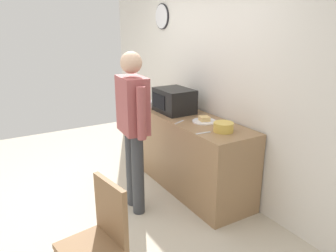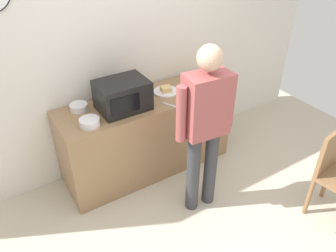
{
  "view_description": "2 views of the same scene",
  "coord_description": "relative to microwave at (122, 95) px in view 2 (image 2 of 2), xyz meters",
  "views": [
    {
      "loc": [
        3.28,
        -0.95,
        2.01
      ],
      "look_at": [
        0.22,
        0.86,
        0.89
      ],
      "focal_mm": 35.17,
      "sensor_mm": 36.0,
      "label": 1
    },
    {
      "loc": [
        -1.34,
        -1.53,
        2.64
      ],
      "look_at": [
        0.07,
        0.72,
        0.88
      ],
      "focal_mm": 35.59,
      "sensor_mm": 36.0,
      "label": 2
    }
  ],
  "objects": [
    {
      "name": "ground_plane",
      "position": [
        0.17,
        -1.19,
        -1.06
      ],
      "size": [
        6.0,
        6.0,
        0.0
      ],
      "primitive_type": "plane",
      "color": "beige"
    },
    {
      "name": "back_wall",
      "position": [
        0.17,
        0.41,
        0.24
      ],
      "size": [
        5.4,
        0.13,
        2.6
      ],
      "color": "silver",
      "rests_on": "ground_plane"
    },
    {
      "name": "kitchen_counter",
      "position": [
        0.28,
        0.03,
        -0.61
      ],
      "size": [
        1.92,
        0.62,
        0.91
      ],
      "primitive_type": "cube",
      "color": "#93704C",
      "rests_on": "ground_plane"
    },
    {
      "name": "microwave",
      "position": [
        0.0,
        0.0,
        0.0
      ],
      "size": [
        0.5,
        0.39,
        0.3
      ],
      "color": "black",
      "rests_on": "kitchen_counter"
    },
    {
      "name": "sandwich_plate",
      "position": [
        0.55,
        0.07,
        -0.13
      ],
      "size": [
        0.28,
        0.28,
        0.07
      ],
      "color": "white",
      "rests_on": "kitchen_counter"
    },
    {
      "name": "salad_bowl",
      "position": [
        0.94,
        0.03,
        -0.1
      ],
      "size": [
        0.21,
        0.21,
        0.1
      ],
      "primitive_type": "cylinder",
      "color": "gold",
      "rests_on": "kitchen_counter"
    },
    {
      "name": "cereal_bowl",
      "position": [
        -0.41,
        -0.12,
        -0.11
      ],
      "size": [
        0.19,
        0.19,
        0.07
      ],
      "primitive_type": "cylinder",
      "color": "white",
      "rests_on": "kitchen_counter"
    },
    {
      "name": "mixing_bowl",
      "position": [
        -0.39,
        0.21,
        -0.12
      ],
      "size": [
        0.18,
        0.18,
        0.06
      ],
      "primitive_type": "cylinder",
      "color": "white",
      "rests_on": "kitchen_counter"
    },
    {
      "name": "fork_utensil",
      "position": [
        0.88,
        -0.19,
        -0.15
      ],
      "size": [
        0.04,
        0.17,
        0.01
      ],
      "primitive_type": "cube",
      "rotation": [
        0.0,
        0.0,
        1.45
      ],
      "color": "silver",
      "rests_on": "kitchen_counter"
    },
    {
      "name": "spoon_utensil",
      "position": [
        0.43,
        -0.19,
        -0.15
      ],
      "size": [
        0.09,
        0.16,
        0.01
      ],
      "primitive_type": "cube",
      "rotation": [
        0.0,
        0.0,
        1.99
      ],
      "color": "silver",
      "rests_on": "kitchen_counter"
    },
    {
      "name": "person_standing",
      "position": [
        0.44,
        -0.78,
        -0.04
      ],
      "size": [
        0.59,
        0.28,
        1.74
      ],
      "color": "#34373C",
      "rests_on": "ground_plane"
    },
    {
      "name": "wooden_chair",
      "position": [
        1.47,
        -1.54,
        -0.54
      ],
      "size": [
        0.46,
        0.46,
        0.94
      ],
      "color": "olive",
      "rests_on": "ground_plane"
    }
  ]
}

